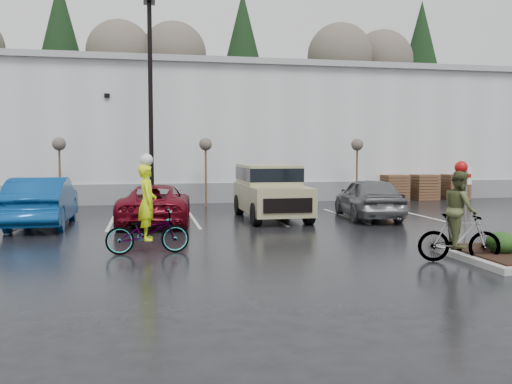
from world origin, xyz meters
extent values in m
plane|color=black|center=(0.00, 0.00, 0.00)|extent=(120.00, 120.00, 0.00)
cube|color=silver|center=(0.00, 22.00, 3.50)|extent=(60.00, 15.00, 7.00)
cube|color=slate|center=(0.00, 14.45, 0.50)|extent=(60.00, 0.12, 1.00)
cube|color=#999B9E|center=(0.00, 22.00, 7.05)|extent=(60.50, 15.50, 0.30)
cube|color=#1C3616|center=(0.00, 45.00, 3.00)|extent=(80.00, 25.00, 6.00)
cylinder|color=black|center=(-4.00, 12.00, 4.50)|extent=(0.20, 0.20, 9.00)
cylinder|color=#4C2D1E|center=(-8.00, 13.00, 1.40)|extent=(0.10, 0.10, 2.80)
sphere|color=#4E443E|center=(-8.00, 13.00, 2.90)|extent=(0.60, 0.60, 0.60)
cylinder|color=#4C2D1E|center=(-1.50, 13.00, 1.40)|extent=(0.10, 0.10, 2.80)
sphere|color=#4E443E|center=(-1.50, 13.00, 2.90)|extent=(0.60, 0.60, 0.60)
cylinder|color=#4C2D1E|center=(6.00, 13.00, 1.40)|extent=(0.10, 0.10, 2.80)
sphere|color=#4E443E|center=(6.00, 13.00, 2.90)|extent=(0.60, 0.60, 0.60)
cube|color=#4C2D1E|center=(8.50, 14.00, 0.68)|extent=(1.20, 1.20, 1.35)
cube|color=#4C2D1E|center=(10.20, 14.00, 0.68)|extent=(1.20, 1.20, 1.35)
cube|color=#4C2D1E|center=(12.00, 14.00, 0.68)|extent=(1.20, 1.20, 1.35)
ellipsoid|color=#173211|center=(4.00, -1.00, 0.41)|extent=(0.70, 0.70, 0.52)
cylinder|color=gray|center=(3.80, 0.20, 1.10)|extent=(0.05, 0.05, 2.20)
cube|color=white|center=(3.80, 0.20, 1.95)|extent=(0.30, 0.02, 0.45)
cube|color=red|center=(3.80, 0.19, 1.95)|extent=(0.26, 0.02, 0.10)
imported|color=navy|center=(-7.74, 7.33, 0.85)|extent=(1.84, 5.16, 1.70)
imported|color=maroon|center=(-3.92, 7.19, 0.70)|extent=(2.80, 5.26, 1.41)
imported|color=slate|center=(4.13, 7.16, 0.79)|extent=(2.49, 4.86, 1.58)
imported|color=#3F3F44|center=(-4.21, 1.50, 0.54)|extent=(2.11, 0.82, 1.09)
imported|color=#D9FF0E|center=(-4.21, 1.50, 1.30)|extent=(0.49, 0.72, 1.91)
sphere|color=silver|center=(-4.21, 1.50, 2.36)|extent=(0.31, 0.31, 0.31)
imported|color=#3F3F44|center=(2.88, -1.01, 0.57)|extent=(1.89, 1.01, 1.13)
imported|color=#4A502B|center=(2.88, -1.01, 1.24)|extent=(0.70, 0.96, 1.78)
sphere|color=#990C0C|center=(2.88, -1.01, 2.21)|extent=(0.29, 0.29, 0.29)
camera|label=1|loc=(-4.21, -12.27, 2.58)|focal=38.00mm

